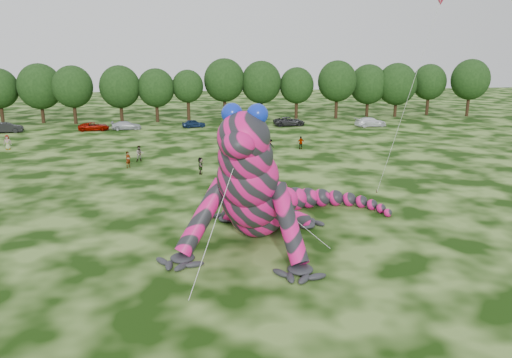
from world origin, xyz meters
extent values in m
plane|color=#16330A|center=(0.00, 0.00, 0.00)|extent=(240.00, 240.00, 0.00)
cylinder|color=silver|center=(17.89, 8.49, 7.89)|extent=(0.02, 0.02, 16.50)
cylinder|color=#382314|center=(16.81, 10.66, 0.12)|extent=(0.08, 0.08, 0.24)
imported|color=black|center=(-25.81, 48.67, 0.75)|extent=(4.72, 2.16, 1.50)
imported|color=#890A00|center=(-13.31, 48.89, 0.63)|extent=(4.68, 2.38, 1.27)
imported|color=#B4B9BE|center=(-8.53, 49.20, 0.65)|extent=(4.51, 1.94, 1.29)
imported|color=#112345|center=(1.78, 49.88, 0.62)|extent=(3.88, 2.18, 1.25)
imported|color=beige|center=(9.91, 47.36, 0.71)|extent=(4.35, 1.67, 1.42)
imported|color=#27272A|center=(17.07, 49.55, 0.71)|extent=(5.14, 2.46, 1.41)
imported|color=white|center=(29.78, 46.92, 0.74)|extent=(5.28, 2.60, 1.48)
imported|color=gray|center=(-5.53, 23.24, 0.87)|extent=(0.72, 0.75, 1.73)
imported|color=gray|center=(1.90, 19.50, 0.84)|extent=(0.64, 1.60, 1.69)
imported|color=gray|center=(14.60, 30.44, 0.80)|extent=(0.98, 0.50, 1.60)
imported|color=gray|center=(10.39, 28.53, 0.86)|extent=(1.25, 0.97, 1.71)
imported|color=gray|center=(-4.59, 26.12, 0.88)|extent=(0.95, 0.79, 1.76)
imported|color=gray|center=(-21.34, 35.30, 0.89)|extent=(0.93, 0.67, 1.79)
camera|label=1|loc=(0.68, -29.01, 12.15)|focal=35.00mm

